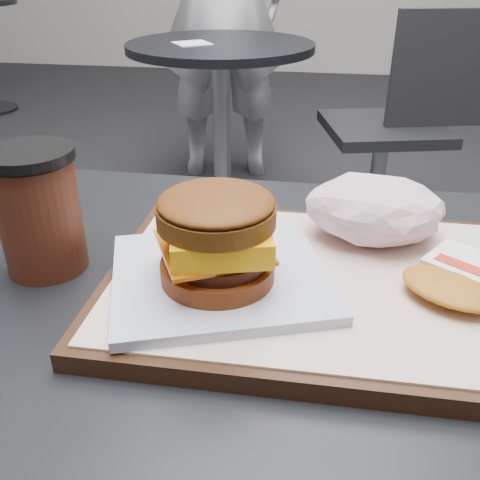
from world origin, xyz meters
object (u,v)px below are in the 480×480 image
coffee_cup (39,211)px  neighbor_table (221,97)px  serving_tray (311,284)px  customer_table (254,448)px  crumpled_wrapper (375,209)px  hash_brown (467,280)px  neighbor_chair (404,116)px  breakfast_sandwich (218,247)px

coffee_cup → neighbor_table: (-0.13, 1.61, -0.28)m
serving_tray → coffee_cup: size_ratio=3.04×
customer_table → serving_tray: size_ratio=2.11×
customer_table → coffee_cup: coffee_cup is taller
customer_table → crumpled_wrapper: crumpled_wrapper is taller
customer_table → neighbor_table: 1.69m
serving_tray → customer_table: bearing=-146.1°
hash_brown → neighbor_table: 1.73m
neighbor_chair → crumpled_wrapper: bearing=-98.9°
customer_table → crumpled_wrapper: bearing=48.2°
serving_tray → coffee_cup: bearing=178.6°
breakfast_sandwich → neighbor_table: 1.70m
breakfast_sandwich → coffee_cup: bearing=168.5°
customer_table → coffee_cup: (-0.22, 0.04, 0.25)m
coffee_cup → neighbor_chair: size_ratio=0.14×
customer_table → hash_brown: 0.28m
serving_tray → crumpled_wrapper: (0.06, 0.09, 0.04)m
customer_table → coffee_cup: size_ratio=6.41×
breakfast_sandwich → coffee_cup: 0.19m
neighbor_chair → serving_tray: bearing=-100.5°
customer_table → crumpled_wrapper: size_ratio=5.72×
serving_tray → hash_brown: (0.14, -0.00, 0.02)m
hash_brown → coffee_cup: 0.40m
serving_tray → breakfast_sandwich: size_ratio=1.62×
coffee_cup → customer_table: bearing=-9.9°
coffee_cup → neighbor_chair: 1.72m
breakfast_sandwich → neighbor_chair: size_ratio=0.27×
crumpled_wrapper → neighbor_table: crumpled_wrapper is taller
neighbor_table → neighbor_chair: size_ratio=0.85×
hash_brown → neighbor_table: hash_brown is taller
crumpled_wrapper → neighbor_table: 1.62m
breakfast_sandwich → hash_brown: breakfast_sandwich is taller
breakfast_sandwich → hash_brown: bearing=7.1°
coffee_cup → serving_tray: bearing=-1.4°
customer_table → hash_brown: hash_brown is taller
breakfast_sandwich → neighbor_chair: bearing=77.0°
hash_brown → neighbor_table: bearing=108.2°
breakfast_sandwich → crumpled_wrapper: 0.18m
serving_tray → neighbor_chair: 1.65m
neighbor_table → serving_tray: bearing=-76.2°
customer_table → serving_tray: 0.20m
serving_tray → neighbor_chair: size_ratio=0.43×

